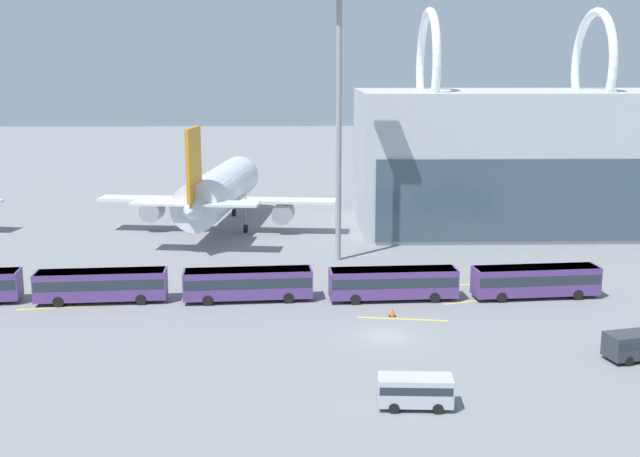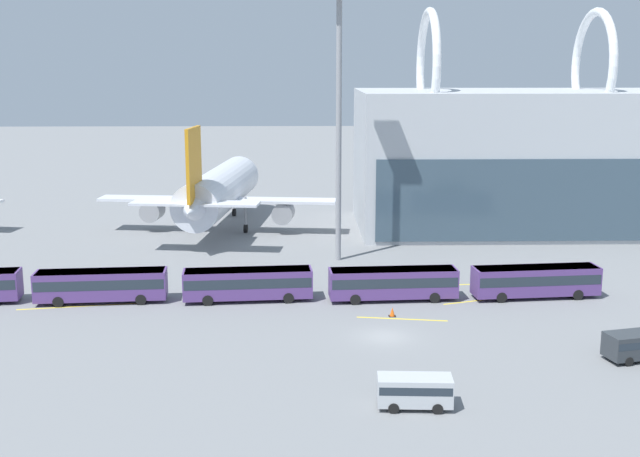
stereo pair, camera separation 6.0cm
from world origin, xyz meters
name	(u,v)px [view 1 (the left image)]	position (x,y,z in m)	size (l,w,h in m)	color
ground_plane	(385,336)	(0.00, 0.00, 0.00)	(440.00, 440.00, 0.00)	slate
airliner_at_gate_far	(219,191)	(-17.65, 42.68, 5.30)	(31.37, 34.40, 14.70)	silver
airliner_parked_remote	(530,166)	(29.59, 63.60, 5.83)	(41.13, 42.39, 15.37)	silver
shuttle_bus_1	(101,284)	(-25.41, 10.18, 1.78)	(12.15, 3.50, 3.00)	#56387A
shuttle_bus_2	(248,282)	(-11.80, 10.35, 1.78)	(12.16, 3.55, 3.00)	#56387A
shuttle_bus_3	(393,282)	(1.81, 10.23, 1.78)	(12.12, 3.32, 3.00)	#56387A
shuttle_bus_4	(536,279)	(15.43, 10.70, 1.78)	(12.18, 3.72, 3.00)	#56387A
service_van_foreground	(638,343)	(18.47, -5.59, 1.26)	(5.31, 3.25, 2.12)	#2D3338
service_van_crossing	(415,389)	(0.51, -13.75, 1.25)	(4.92, 2.26, 2.11)	#B2B7BC
floodlight_mast	(339,84)	(-2.62, 26.02, 19.69)	(2.93, 2.93, 29.49)	gray
lane_stripe_0	(78,306)	(-27.28, 8.85, 0.00)	(10.84, 0.25, 0.01)	yellow
lane_stripe_1	(402,319)	(1.96, 4.51, 0.00)	(7.90, 0.25, 0.01)	yellow
lane_stripe_2	(91,288)	(-27.66, 14.86, 0.00)	(6.68, 0.25, 0.01)	yellow
lane_stripe_3	(480,284)	(11.23, 15.51, 0.00)	(6.85, 0.25, 0.01)	yellow
lane_stripe_4	(473,301)	(9.33, 9.69, 0.00)	(6.31, 0.25, 0.01)	yellow
traffic_cone_1	(392,312)	(1.21, 5.30, 0.40)	(0.64, 0.64, 0.81)	black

